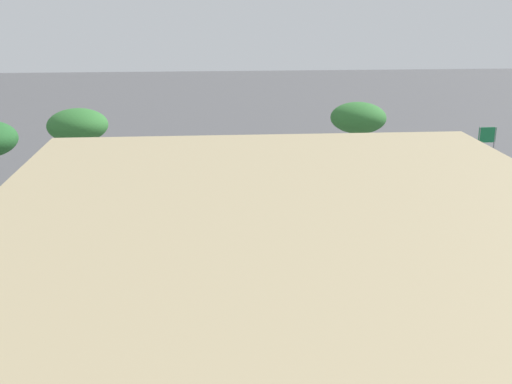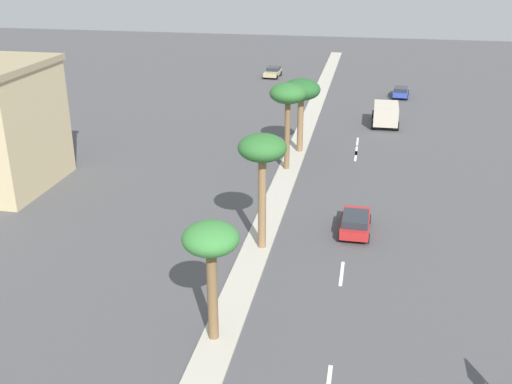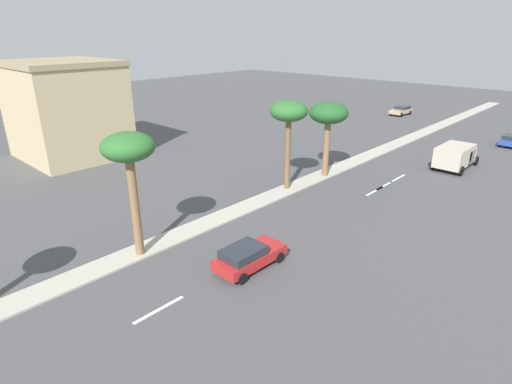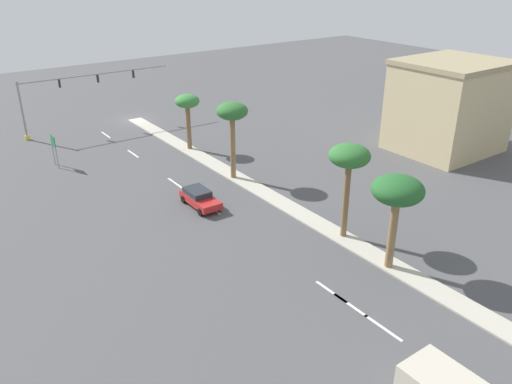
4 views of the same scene
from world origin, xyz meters
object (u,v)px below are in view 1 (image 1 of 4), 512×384
directional_road_sign (487,140)px  palm_tree_inboard (78,130)px  sedan_red_mid (281,194)px  palm_tree_outboard (358,124)px

directional_road_sign → palm_tree_inboard: bearing=116.0°
directional_road_sign → sedan_red_mid: directional_road_sign is taller
palm_tree_outboard → sedan_red_mid: size_ratio=1.70×
directional_road_sign → palm_tree_inboard: (-13.35, 27.38, 3.94)m
palm_tree_inboard → palm_tree_outboard: bearing=-88.0°
palm_tree_outboard → sedan_red_mid: (5.63, 3.37, -5.52)m
directional_road_sign → palm_tree_inboard: size_ratio=0.45×
directional_road_sign → palm_tree_outboard: bearing=134.5°
palm_tree_outboard → sedan_red_mid: bearing=30.9°
sedan_red_mid → palm_tree_outboard: bearing=-149.1°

